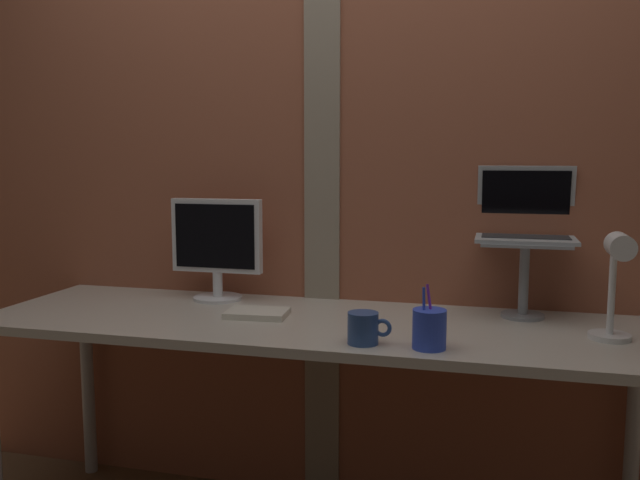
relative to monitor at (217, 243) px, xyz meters
name	(u,v)px	position (x,y,z in m)	size (l,w,h in m)	color
brick_wall_back	(344,151)	(0.44, 0.18, 0.34)	(3.17, 0.16, 2.65)	#9E563D
desk	(312,341)	(0.42, -0.21, -0.28)	(2.19, 0.66, 0.78)	beige
monitor	(217,243)	(0.00, 0.00, 0.00)	(0.34, 0.18, 0.37)	white
laptop_stand	(524,267)	(1.09, 0.00, -0.04)	(0.28, 0.22, 0.25)	gray
laptop	(525,218)	(1.09, 0.07, 0.11)	(0.32, 0.25, 0.24)	#ADB2B7
desk_lamp	(616,276)	(1.32, -0.26, -0.02)	(0.12, 0.20, 0.32)	white
pen_cup	(429,329)	(0.82, -0.44, -0.16)	(0.09, 0.09, 0.18)	blue
coffee_mug	(364,328)	(0.64, -0.44, -0.17)	(0.13, 0.09, 0.09)	#2D4C8C
paper_clutter_stack	(257,313)	(0.23, -0.21, -0.20)	(0.20, 0.14, 0.02)	silver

